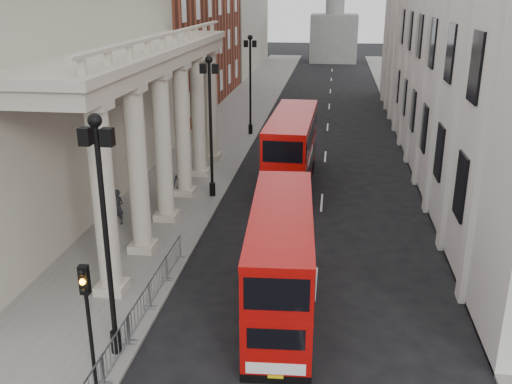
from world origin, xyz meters
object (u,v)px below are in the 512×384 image
pedestrian_b (143,184)px  pedestrian_c (180,181)px  bus_near (281,257)px  traffic_light (87,306)px  pedestrian_a (118,207)px  lamp_post_south (105,223)px  lamp_post_north (250,78)px  lamp_post_mid (210,118)px  bus_far (292,148)px

pedestrian_b → pedestrian_c: bearing=-161.7°
bus_near → pedestrian_c: size_ratio=5.72×
traffic_light → pedestrian_a: size_ratio=2.28×
lamp_post_south → traffic_light: lamp_post_south is taller
lamp_post_north → bus_near: 28.70m
lamp_post_mid → bus_far: size_ratio=0.78×
lamp_post_south → lamp_post_north: (0.00, 32.00, 0.00)m
pedestrian_b → lamp_post_north: bearing=-108.5°
pedestrian_c → bus_far: bearing=15.3°
lamp_post_south → bus_near: bearing=36.6°
pedestrian_b → pedestrian_a: bearing=84.9°
bus_far → pedestrian_b: bearing=-153.0°
lamp_post_south → lamp_post_north: 32.00m
lamp_post_south → lamp_post_north: same height
lamp_post_south → pedestrian_c: (-1.96, 15.99, -3.94)m
bus_far → pedestrian_a: 11.94m
lamp_post_south → pedestrian_b: size_ratio=5.02×
lamp_post_south → traffic_light: (0.10, -2.02, -1.80)m
lamp_post_north → pedestrian_c: 16.61m
lamp_post_south → pedestrian_c: 16.58m
bus_near → pedestrian_c: bus_near is taller
lamp_post_mid → pedestrian_a: 7.49m
lamp_post_north → bus_near: (5.28, -28.08, -2.75)m
lamp_post_north → bus_far: (4.52, -12.79, -2.53)m
traffic_light → lamp_post_north: bearing=90.2°
lamp_post_north → traffic_light: size_ratio=1.93×
lamp_post_mid → bus_near: 13.47m
traffic_light → pedestrian_c: traffic_light is taller
lamp_post_mid → bus_near: bearing=-66.4°
lamp_post_mid → pedestrian_a: (-4.04, -5.00, -3.85)m
bus_near → pedestrian_b: bearing=126.2°
lamp_post_mid → pedestrian_a: lamp_post_mid is taller
bus_near → pedestrian_b: bus_near is taller
lamp_post_mid → pedestrian_a: size_ratio=4.42×
lamp_post_mid → lamp_post_north: 16.00m
bus_near → pedestrian_c: bearing=117.4°
traffic_light → bus_near: size_ratio=0.44×
lamp_post_north → bus_far: lamp_post_north is taller
bus_near → pedestrian_a: bus_near is taller
lamp_post_south → bus_near: (5.28, 3.92, -2.75)m
lamp_post_north → traffic_light: (0.10, -34.02, -1.80)m
pedestrian_b → pedestrian_c: size_ratio=0.98×
traffic_light → bus_near: (5.18, 5.94, -0.95)m
pedestrian_a → lamp_post_south: bearing=-56.9°
lamp_post_mid → pedestrian_b: bearing=-167.3°
lamp_post_north → bus_far: bearing=-70.5°
bus_far → pedestrian_b: bus_far is taller
bus_near → bus_far: (-0.76, 15.29, 0.22)m
lamp_post_mid → pedestrian_c: (-1.96, -0.01, -3.94)m
bus_near → pedestrian_a: bearing=139.2°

